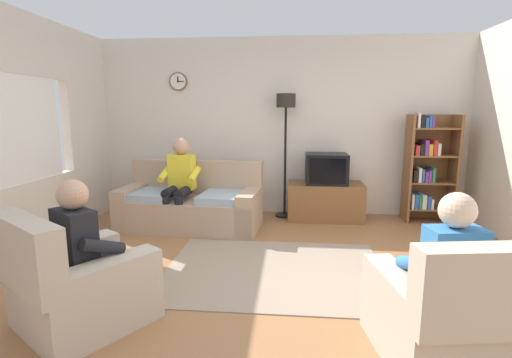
% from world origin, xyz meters
% --- Properties ---
extents(ground_plane, '(12.00, 12.00, 0.00)m').
position_xyz_m(ground_plane, '(0.00, 0.00, 0.00)').
color(ground_plane, '#9E6B42').
extents(back_wall_assembly, '(6.20, 0.17, 2.70)m').
position_xyz_m(back_wall_assembly, '(-0.00, 2.66, 1.35)').
color(back_wall_assembly, silver).
rests_on(back_wall_assembly, ground_plane).
extents(couch, '(1.97, 1.04, 0.90)m').
position_xyz_m(couch, '(-1.21, 1.68, 0.31)').
color(couch, tan).
rests_on(couch, ground_plane).
extents(tv_stand, '(1.10, 0.56, 0.55)m').
position_xyz_m(tv_stand, '(0.68, 2.25, 0.27)').
color(tv_stand, brown).
rests_on(tv_stand, ground_plane).
extents(tv, '(0.60, 0.49, 0.44)m').
position_xyz_m(tv, '(0.68, 2.23, 0.77)').
color(tv, black).
rests_on(tv, tv_stand).
extents(bookshelf, '(0.68, 0.36, 1.58)m').
position_xyz_m(bookshelf, '(2.12, 2.32, 0.80)').
color(bookshelf, brown).
rests_on(bookshelf, ground_plane).
extents(floor_lamp, '(0.28, 0.28, 1.85)m').
position_xyz_m(floor_lamp, '(0.07, 2.35, 1.45)').
color(floor_lamp, black).
rests_on(floor_lamp, ground_plane).
extents(armchair_near_window, '(1.16, 1.18, 0.90)m').
position_xyz_m(armchair_near_window, '(-1.40, -0.82, 0.29)').
color(armchair_near_window, '#BCAD99').
rests_on(armchair_near_window, ground_plane).
extents(armchair_near_bookshelf, '(0.92, 0.99, 0.90)m').
position_xyz_m(armchair_near_bookshelf, '(1.18, -1.01, 0.29)').
color(armchair_near_bookshelf, '#BCAD99').
rests_on(armchair_near_bookshelf, ground_plane).
extents(area_rug, '(2.20, 1.70, 0.01)m').
position_xyz_m(area_rug, '(0.02, 0.29, 0.01)').
color(area_rug, gray).
rests_on(area_rug, ground_plane).
extents(person_on_couch, '(0.54, 0.56, 1.24)m').
position_xyz_m(person_on_couch, '(-1.33, 1.57, 0.70)').
color(person_on_couch, yellow).
rests_on(person_on_couch, ground_plane).
extents(person_in_left_armchair, '(0.61, 0.64, 1.12)m').
position_xyz_m(person_in_left_armchair, '(-1.35, -0.74, 0.60)').
color(person_in_left_armchair, black).
rests_on(person_in_left_armchair, ground_plane).
extents(person_in_right_armchair, '(0.55, 0.58, 1.12)m').
position_xyz_m(person_in_right_armchair, '(1.16, -0.93, 0.60)').
color(person_in_right_armchair, '#3372B2').
rests_on(person_in_right_armchair, ground_plane).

